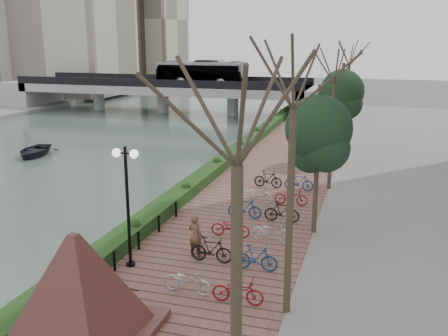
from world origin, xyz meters
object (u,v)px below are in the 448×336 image
at_px(granite_monument, 77,288).
at_px(motorcycle, 116,317).
at_px(lamppost, 127,181).
at_px(boat, 34,151).
at_px(pedestrian, 195,236).

xyz_separation_m(granite_monument, motorcycle, (0.84, 0.52, -1.07)).
distance_m(lamppost, boat, 23.60).
xyz_separation_m(granite_monument, lamppost, (-0.89, 4.79, 1.72)).
bearing_deg(boat, pedestrian, -52.46).
distance_m(granite_monument, pedestrian, 6.46).
xyz_separation_m(granite_monument, boat, (-17.60, 21.12, -1.68)).
distance_m(motorcycle, pedestrian, 5.80).
bearing_deg(lamppost, motorcycle, -67.90).
relative_size(motorcycle, boat, 0.44).
relative_size(granite_monument, boat, 1.50).
height_order(granite_monument, motorcycle, granite_monument).
height_order(motorcycle, pedestrian, pedestrian).
xyz_separation_m(lamppost, boat, (-16.70, 16.33, -3.40)).
bearing_deg(boat, granite_monument, -64.38).
xyz_separation_m(lamppost, motorcycle, (1.73, -4.27, -2.78)).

